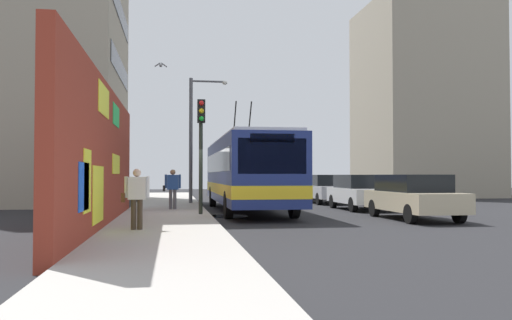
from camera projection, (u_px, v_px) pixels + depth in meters
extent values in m
plane|color=#232326|center=(210.00, 217.00, 19.63)|extent=(80.00, 80.00, 0.00)
cube|color=#ADA8A0|center=(166.00, 216.00, 19.38)|extent=(48.00, 3.20, 0.15)
cube|color=maroon|center=(104.00, 157.00, 15.56)|extent=(14.69, 0.30, 4.18)
cube|color=blue|center=(84.00, 187.00, 11.07)|extent=(1.25, 0.02, 1.01)
cube|color=yellow|center=(98.00, 194.00, 13.21)|extent=(1.87, 0.02, 1.41)
cube|color=yellow|center=(104.00, 100.00, 14.24)|extent=(2.14, 0.02, 0.81)
cube|color=yellow|center=(87.00, 181.00, 11.51)|extent=(0.98, 0.02, 1.38)
cube|color=green|center=(116.00, 116.00, 17.31)|extent=(1.84, 0.02, 0.68)
cube|color=yellow|center=(116.00, 164.00, 17.37)|extent=(2.17, 0.02, 0.63)
cube|color=#9E937F|center=(31.00, 7.00, 29.55)|extent=(11.05, 9.70, 21.85)
cube|color=black|center=(120.00, 125.00, 30.12)|extent=(9.39, 0.04, 1.10)
cube|color=black|center=(120.00, 69.00, 30.21)|extent=(9.39, 0.04, 1.10)
cube|color=black|center=(121.00, 13.00, 30.30)|extent=(9.39, 0.04, 1.10)
cube|color=#9E937F|center=(423.00, 101.00, 39.44)|extent=(8.50, 8.39, 14.18)
cube|color=black|center=(475.00, 138.00, 40.01)|extent=(7.23, 0.04, 1.10)
cube|color=black|center=(475.00, 95.00, 40.11)|extent=(7.23, 0.04, 1.10)
cube|color=black|center=(474.00, 53.00, 40.20)|extent=(7.23, 0.04, 1.10)
cube|color=navy|center=(247.00, 171.00, 22.77)|extent=(11.73, 2.63, 2.56)
cube|color=silver|center=(247.00, 140.00, 22.81)|extent=(11.26, 2.42, 0.12)
cube|color=yellow|center=(247.00, 188.00, 22.75)|extent=(11.75, 2.65, 0.44)
cube|color=black|center=(272.00, 156.00, 17.02)|extent=(0.04, 2.24, 1.15)
cube|color=black|center=(247.00, 162.00, 22.79)|extent=(10.79, 2.66, 0.82)
cube|color=orange|center=(272.00, 138.00, 17.04)|extent=(0.06, 1.45, 0.28)
cylinder|color=black|center=(249.00, 125.00, 24.63)|extent=(1.43, 0.06, 2.00)
cylinder|color=black|center=(234.00, 124.00, 24.52)|extent=(1.43, 0.06, 2.00)
cylinder|color=black|center=(294.00, 204.00, 19.22)|extent=(1.00, 0.28, 1.00)
cylinder|color=black|center=(228.00, 205.00, 18.85)|extent=(1.00, 0.28, 1.00)
cylinder|color=black|center=(260.00, 196.00, 26.63)|extent=(1.00, 0.28, 1.00)
cylinder|color=black|center=(213.00, 197.00, 26.26)|extent=(1.00, 0.28, 1.00)
cube|color=#C6B793|center=(413.00, 201.00, 18.62)|extent=(4.68, 1.88, 0.66)
cube|color=black|center=(412.00, 183.00, 18.73)|extent=(2.81, 1.69, 0.60)
cylinder|color=black|center=(459.00, 213.00, 17.21)|extent=(0.64, 0.22, 0.64)
cylinder|color=black|center=(411.00, 214.00, 16.95)|extent=(0.64, 0.22, 0.64)
cylinder|color=black|center=(416.00, 208.00, 20.26)|extent=(0.64, 0.22, 0.64)
cylinder|color=black|center=(374.00, 208.00, 20.00)|extent=(0.64, 0.22, 0.64)
cube|color=white|center=(361.00, 195.00, 23.86)|extent=(4.25, 1.89, 0.66)
cube|color=black|center=(360.00, 181.00, 23.96)|extent=(2.55, 1.70, 0.60)
cylinder|color=black|center=(391.00, 204.00, 22.60)|extent=(0.64, 0.22, 0.64)
cylinder|color=black|center=(353.00, 205.00, 22.34)|extent=(0.64, 0.22, 0.64)
cylinder|color=black|center=(367.00, 201.00, 25.37)|extent=(0.64, 0.22, 0.64)
cylinder|color=black|center=(333.00, 201.00, 25.11)|extent=(0.64, 0.22, 0.64)
cube|color=#B7B7BC|center=(325.00, 192.00, 29.46)|extent=(4.91, 1.78, 0.66)
cube|color=black|center=(324.00, 180.00, 29.57)|extent=(2.94, 1.60, 0.60)
cylinder|color=black|center=(348.00, 199.00, 27.97)|extent=(0.64, 0.22, 0.64)
cylinder|color=black|center=(319.00, 199.00, 27.73)|extent=(0.64, 0.22, 0.64)
cylinder|color=black|center=(330.00, 196.00, 31.17)|extent=(0.64, 0.22, 0.64)
cylinder|color=black|center=(304.00, 196.00, 30.93)|extent=(0.64, 0.22, 0.64)
cube|color=#38383D|center=(302.00, 189.00, 34.77)|extent=(4.68, 1.88, 0.66)
cube|color=black|center=(301.00, 179.00, 34.88)|extent=(2.81, 1.70, 0.60)
cylinder|color=black|center=(321.00, 195.00, 33.36)|extent=(0.64, 0.22, 0.64)
cylinder|color=black|center=(294.00, 195.00, 33.10)|extent=(0.64, 0.22, 0.64)
cylinder|color=black|center=(308.00, 193.00, 36.41)|extent=(0.64, 0.22, 0.64)
cylinder|color=black|center=(284.00, 193.00, 36.15)|extent=(0.64, 0.22, 0.64)
cylinder|color=#595960|center=(175.00, 199.00, 22.02)|extent=(0.14, 0.14, 0.81)
cylinder|color=#595960|center=(171.00, 199.00, 21.99)|extent=(0.14, 0.14, 0.81)
cube|color=#264C99|center=(173.00, 182.00, 22.02)|extent=(0.22, 0.47, 0.61)
cylinder|color=#264C99|center=(180.00, 181.00, 22.07)|extent=(0.09, 0.09, 0.58)
cylinder|color=#264C99|center=(166.00, 181.00, 21.98)|extent=(0.09, 0.09, 0.58)
sphere|color=#936B4C|center=(173.00, 172.00, 22.04)|extent=(0.22, 0.22, 0.22)
cube|color=black|center=(164.00, 188.00, 21.96)|extent=(0.14, 0.10, 0.24)
cylinder|color=#3F3326|center=(140.00, 214.00, 13.76)|extent=(0.14, 0.14, 0.78)
cylinder|color=#3F3326|center=(134.00, 215.00, 13.74)|extent=(0.14, 0.14, 0.78)
cube|color=silver|center=(137.00, 188.00, 13.77)|extent=(0.22, 0.45, 0.58)
cylinder|color=silver|center=(148.00, 187.00, 13.81)|extent=(0.09, 0.09, 0.56)
cylinder|color=silver|center=(126.00, 187.00, 13.73)|extent=(0.09, 0.09, 0.56)
sphere|color=beige|center=(137.00, 173.00, 13.78)|extent=(0.21, 0.21, 0.21)
cube|color=#593319|center=(123.00, 198.00, 13.71)|extent=(0.14, 0.10, 0.24)
cylinder|color=#2D382D|center=(201.00, 157.00, 19.30)|extent=(0.14, 0.14, 4.17)
cube|color=black|center=(201.00, 111.00, 19.13)|extent=(0.20, 0.28, 0.84)
sphere|color=red|center=(201.00, 103.00, 19.03)|extent=(0.18, 0.18, 0.18)
sphere|color=yellow|center=(201.00, 111.00, 19.02)|extent=(0.18, 0.18, 0.18)
sphere|color=green|center=(201.00, 119.00, 19.01)|extent=(0.18, 0.18, 0.18)
cylinder|color=#4C4C51|center=(191.00, 140.00, 27.08)|extent=(0.18, 0.18, 6.39)
cylinder|color=#4C4C51|center=(208.00, 81.00, 27.30)|extent=(0.10, 1.74, 0.10)
ellipsoid|color=silver|center=(225.00, 83.00, 27.44)|extent=(0.44, 0.28, 0.20)
ellipsoid|color=gray|center=(161.00, 66.00, 22.69)|extent=(0.32, 0.14, 0.12)
cube|color=gray|center=(164.00, 65.00, 22.71)|extent=(0.20, 0.24, 0.17)
cube|color=gray|center=(157.00, 65.00, 22.67)|extent=(0.20, 0.24, 0.17)
cylinder|color=black|center=(225.00, 216.00, 20.17)|extent=(1.77, 1.77, 0.00)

